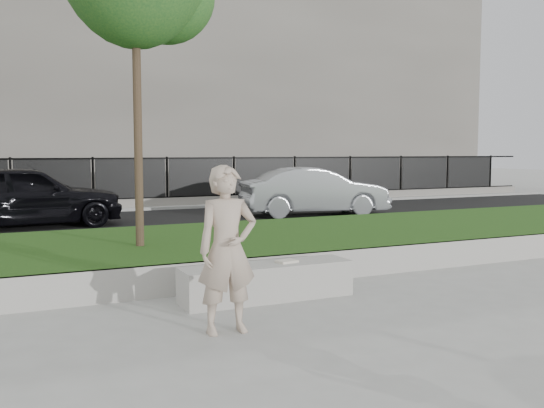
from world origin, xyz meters
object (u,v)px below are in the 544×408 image
man (227,250)px  book (287,261)px  car_dark (25,196)px  car_silver (315,191)px  stone_bench (267,282)px

man → book: (1.17, 1.04, -0.38)m
car_dark → car_silver: car_dark is taller
stone_bench → man: man is taller
car_dark → book: bearing=-167.9°
book → car_dark: bearing=96.2°
man → book: bearing=43.3°
stone_bench → car_silver: car_silver is taller
car_dark → car_silver: size_ratio=1.08×
stone_bench → book: 0.35m
stone_bench → book: size_ratio=8.78×
book → car_silver: size_ratio=0.06×
man → book: 1.61m
man → car_silver: man is taller
book → car_dark: 8.68m
car_dark → car_silver: 7.29m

